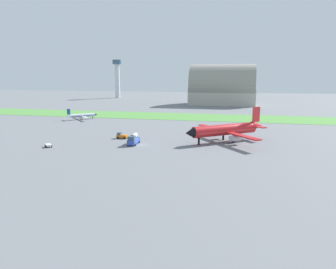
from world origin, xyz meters
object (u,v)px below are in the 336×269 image
airplane_taxiing_turboprop (82,115)px  pushback_tug_midfield (122,136)px  airplane_midfield_jet (226,130)px  baggage_cart_near_gate (48,145)px  fuel_truck_by_runway (133,139)px  control_tower (117,75)px

airplane_taxiing_turboprop → pushback_tug_midfield: (35.55, -39.71, -1.08)m
airplane_midfield_jet → baggage_cart_near_gate: (-51.72, -19.51, -3.34)m
fuel_truck_by_runway → control_tower: bearing=-159.5°
baggage_cart_near_gate → fuel_truck_by_runway: bearing=-113.3°
airplane_midfield_jet → airplane_taxiing_turboprop: airplane_midfield_jet is taller
airplane_midfield_jet → control_tower: bearing=-97.5°
pushback_tug_midfield → fuel_truck_by_runway: (6.98, -8.10, 0.67)m
airplane_taxiing_turboprop → baggage_cart_near_gate: size_ratio=4.77×
airplane_midfield_jet → airplane_taxiing_turboprop: size_ratio=1.85×
fuel_truck_by_runway → airplane_taxiing_turboprop: bearing=-140.7°
airplane_midfield_jet → pushback_tug_midfield: (-34.95, -2.14, -3.00)m
fuel_truck_by_runway → pushback_tug_midfield: bearing=-141.6°
airplane_taxiing_turboprop → control_tower: size_ratio=0.40×
baggage_cart_near_gate → airplane_midfield_jet: bearing=-113.9°
pushback_tug_midfield → fuel_truck_by_runway: size_ratio=0.57×
pushback_tug_midfield → airplane_midfield_jet: bearing=-172.0°
airplane_midfield_jet → fuel_truck_by_runway: size_ratio=3.92×
pushback_tug_midfield → fuel_truck_by_runway: bearing=135.3°
fuel_truck_by_runway → baggage_cart_near_gate: bearing=-71.1°
airplane_taxiing_turboprop → fuel_truck_by_runway: (42.54, -47.81, -0.41)m
baggage_cart_near_gate → pushback_tug_midfield: (16.77, 17.36, 0.34)m
pushback_tug_midfield → control_tower: control_tower is taller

